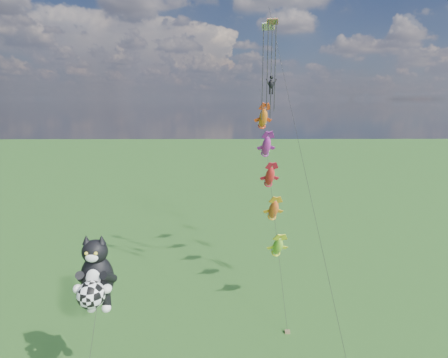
{
  "coord_description": "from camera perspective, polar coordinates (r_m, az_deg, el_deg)",
  "views": [
    {
      "loc": [
        8.05,
        -22.34,
        18.01
      ],
      "look_at": [
        8.35,
        10.5,
        10.99
      ],
      "focal_mm": 30.0,
      "sensor_mm": 36.0,
      "label": 1
    }
  ],
  "objects": [
    {
      "name": "cat_kite_rig",
      "position": [
        24.79,
        -19.02,
        -13.99
      ],
      "size": [
        2.31,
        4.09,
        10.02
      ],
      "rotation": [
        0.0,
        0.0,
        -0.15
      ],
      "color": "brown",
      "rests_on": "ground"
    },
    {
      "name": "parafoil_rig",
      "position": [
        33.22,
        7.45,
        15.15
      ],
      "size": [
        4.54,
        17.14,
        26.0
      ],
      "rotation": [
        0.0,
        0.0,
        0.31
      ],
      "color": "brown",
      "rests_on": "ground"
    },
    {
      "name": "fish_windsock_rig",
      "position": [
        36.05,
        7.0,
        0.33
      ],
      "size": [
        1.51,
        15.95,
        19.12
      ],
      "rotation": [
        0.0,
        0.0,
        0.38
      ],
      "color": "brown",
      "rests_on": "ground"
    }
  ]
}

